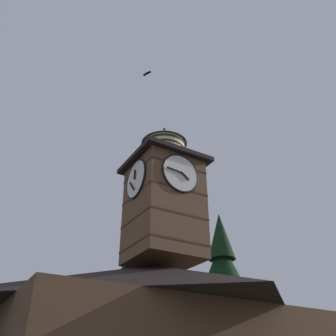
{
  "coord_description": "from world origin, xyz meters",
  "views": [
    {
      "loc": [
        10.47,
        13.76,
        1.78
      ],
      "look_at": [
        1.43,
        -1.55,
        12.21
      ],
      "focal_mm": 39.51,
      "sensor_mm": 36.0,
      "label": 1
    }
  ],
  "objects_px": {
    "pine_tree_aside": "(227,319)",
    "pine_tree_behind": "(141,312)",
    "clock_tower": "(164,195)",
    "flying_bird_high": "(147,73)",
    "moon": "(107,320)"
  },
  "relations": [
    {
      "from": "pine_tree_aside",
      "to": "moon",
      "type": "bearing_deg",
      "value": -98.05
    },
    {
      "from": "pine_tree_aside",
      "to": "pine_tree_behind",
      "type": "bearing_deg",
      "value": 10.59
    },
    {
      "from": "pine_tree_behind",
      "to": "flying_bird_high",
      "type": "bearing_deg",
      "value": 62.25
    },
    {
      "from": "clock_tower",
      "to": "flying_bird_high",
      "type": "height_order",
      "value": "flying_bird_high"
    },
    {
      "from": "clock_tower",
      "to": "flying_bird_high",
      "type": "relative_size",
      "value": 14.54
    },
    {
      "from": "pine_tree_behind",
      "to": "moon",
      "type": "distance_m",
      "value": 37.56
    },
    {
      "from": "pine_tree_behind",
      "to": "moon",
      "type": "relative_size",
      "value": 7.64
    },
    {
      "from": "flying_bird_high",
      "to": "clock_tower",
      "type": "bearing_deg",
      "value": -150.49
    },
    {
      "from": "pine_tree_aside",
      "to": "flying_bird_high",
      "type": "distance_m",
      "value": 17.22
    },
    {
      "from": "moon",
      "to": "flying_bird_high",
      "type": "relative_size",
      "value": 3.02
    },
    {
      "from": "clock_tower",
      "to": "pine_tree_behind",
      "type": "bearing_deg",
      "value": -103.29
    },
    {
      "from": "flying_bird_high",
      "to": "moon",
      "type": "bearing_deg",
      "value": -110.14
    },
    {
      "from": "pine_tree_aside",
      "to": "moon",
      "type": "distance_m",
      "value": 34.51
    },
    {
      "from": "moon",
      "to": "flying_bird_high",
      "type": "xyz_separation_m",
      "value": [
        14.89,
        40.61,
        7.8
      ]
    },
    {
      "from": "pine_tree_behind",
      "to": "moon",
      "type": "bearing_deg",
      "value": -108.9
    }
  ]
}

